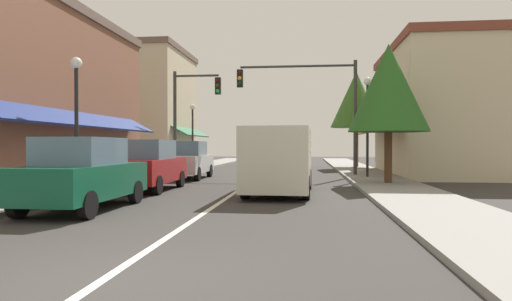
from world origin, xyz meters
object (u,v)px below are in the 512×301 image
object	(u,v)px
parked_car_second_left	(147,165)
traffic_signal_left_corner	(190,107)
parked_car_third_left	(187,160)
street_lamp_right_mid	(368,110)
traffic_signal_mast_arm	(313,96)
tree_right_near	(388,88)
street_lamp_left_far	(193,125)
parked_car_nearest_left	(83,174)
van_in_lane	(280,159)
street_lamp_left_near	(76,101)
tree_right_far	(356,100)

from	to	relation	value
parked_car_second_left	traffic_signal_left_corner	xyz separation A→B (m)	(-0.80, 8.70, 2.79)
parked_car_third_left	street_lamp_right_mid	size ratio (longest dim) A/B	0.87
traffic_signal_mast_arm	tree_right_near	world-z (taller)	traffic_signal_mast_arm
parked_car_second_left	street_lamp_left_far	world-z (taller)	street_lamp_left_far
parked_car_nearest_left	parked_car_third_left	world-z (taller)	same
parked_car_nearest_left	street_lamp_right_mid	world-z (taller)	street_lamp_right_mid
parked_car_third_left	van_in_lane	xyz separation A→B (m)	(4.73, -6.03, 0.27)
parked_car_second_left	street_lamp_left_near	bearing A→B (deg)	-137.46
parked_car_second_left	tree_right_far	size ratio (longest dim) A/B	0.62
traffic_signal_left_corner	tree_right_far	bearing A→B (deg)	36.99
tree_right_near	street_lamp_left_near	bearing A→B (deg)	-156.54
street_lamp_left_near	parked_car_third_left	bearing A→B (deg)	77.00
traffic_signal_mast_arm	street_lamp_right_mid	world-z (taller)	traffic_signal_mast_arm
parked_car_nearest_left	tree_right_near	xyz separation A→B (m)	(8.59, 7.66, 2.94)
parked_car_second_left	traffic_signal_left_corner	size ratio (longest dim) A/B	0.73
parked_car_second_left	traffic_signal_mast_arm	bearing A→B (deg)	52.50
parked_car_second_left	tree_right_near	xyz separation A→B (m)	(8.70, 2.91, 2.94)
van_in_lane	traffic_signal_left_corner	xyz separation A→B (m)	(-5.45, 9.18, 2.52)
parked_car_third_left	street_lamp_left_near	distance (m)	7.65
parked_car_nearest_left	traffic_signal_mast_arm	xyz separation A→B (m)	(5.74, 12.53, 3.18)
traffic_signal_mast_arm	street_lamp_left_near	xyz separation A→B (m)	(-7.59, -9.40, -1.08)
traffic_signal_mast_arm	street_lamp_left_near	distance (m)	12.13
street_lamp_left_far	tree_right_near	world-z (taller)	tree_right_near
parked_car_second_left	tree_right_near	bearing A→B (deg)	17.92
traffic_signal_left_corner	tree_right_near	distance (m)	11.13
tree_right_near	traffic_signal_mast_arm	bearing A→B (deg)	120.33
tree_right_far	van_in_lane	bearing A→B (deg)	-104.37
tree_right_near	parked_car_second_left	bearing A→B (deg)	-161.53
parked_car_third_left	street_lamp_left_near	world-z (taller)	street_lamp_left_near
van_in_lane	parked_car_third_left	bearing A→B (deg)	129.52
parked_car_second_left	parked_car_third_left	world-z (taller)	same
street_lamp_left_near	van_in_lane	bearing A→B (deg)	10.10
street_lamp_left_near	street_lamp_left_far	xyz separation A→B (m)	(-0.26, 15.55, -0.04)
traffic_signal_left_corner	parked_car_nearest_left	bearing A→B (deg)	-86.13
parked_car_nearest_left	van_in_lane	size ratio (longest dim) A/B	0.79
parked_car_second_left	parked_car_third_left	size ratio (longest dim) A/B	1.00
parked_car_third_left	street_lamp_left_near	size ratio (longest dim) A/B	0.94
parked_car_third_left	traffic_signal_left_corner	bearing A→B (deg)	101.79
parked_car_third_left	traffic_signal_left_corner	distance (m)	4.27
van_in_lane	traffic_signal_left_corner	size ratio (longest dim) A/B	0.93
van_in_lane	street_lamp_left_near	distance (m)	6.74
van_in_lane	tree_right_near	size ratio (longest dim) A/B	0.94
parked_car_nearest_left	tree_right_near	distance (m)	11.88
street_lamp_right_mid	tree_right_near	xyz separation A→B (m)	(0.36, -3.30, 0.62)
parked_car_third_left	street_lamp_left_far	bearing A→B (deg)	101.81
parked_car_second_left	van_in_lane	bearing A→B (deg)	-6.50
parked_car_nearest_left	tree_right_near	size ratio (longest dim) A/B	0.74
parked_car_nearest_left	parked_car_second_left	size ratio (longest dim) A/B	1.00
street_lamp_right_mid	street_lamp_left_far	xyz separation A→B (m)	(-10.34, 7.72, -0.26)
van_in_lane	traffic_signal_mast_arm	size ratio (longest dim) A/B	0.86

